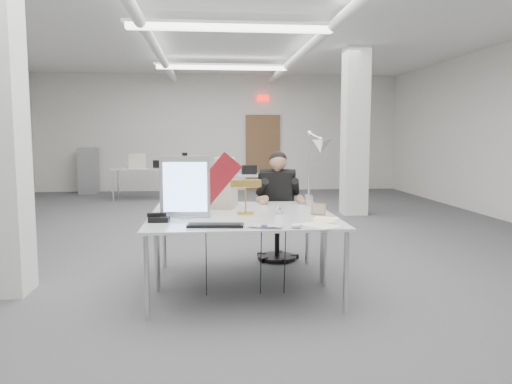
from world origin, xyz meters
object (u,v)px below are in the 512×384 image
Objects in this scene: monitor at (185,187)px; laptop at (264,227)px; beige_monitor at (217,190)px; seated_person at (278,188)px; office_chair at (277,213)px; architect_lamp at (314,166)px; desk_phone at (159,219)px; desk_main at (245,223)px; bankers_lamp at (246,197)px.

laptop is at bearing -39.41° from monitor.
seated_person is at bearing 50.64° from beige_monitor.
architect_lamp is at bearing -55.38° from office_chair.
office_chair is 1.97m from desk_phone.
architect_lamp is (1.02, -0.25, 0.27)m from beige_monitor.
desk_main is at bearing 125.10° from laptop.
bankers_lamp is at bearing -95.79° from office_chair.
desk_phone is at bearing 174.62° from desk_main.
architect_lamp is at bearing 73.12° from laptop.
seated_person is 3.04× the size of laptop.
seated_person is 1.62m from monitor.
monitor is at bearing -150.43° from architect_lamp.
beige_monitor is at bearing 104.00° from desk_main.
monitor reaches higher than desk_main.
bankers_lamp is 0.87× the size of beige_monitor.
seated_person is at bearing 50.25° from desk_phone.
office_chair is 0.32m from seated_person.
office_chair is 1.71m from monitor.
laptop is at bearing -69.29° from desk_main.
seated_person reaches higher than laptop.
bankers_lamp reaches higher than desk_main.
architect_lamp reaches higher than bankers_lamp.
laptop is (0.14, -0.36, 0.02)m from desk_main.
beige_monitor is (-0.75, -0.55, 0.04)m from seated_person.
monitor is 0.61m from bankers_lamp.
laptop reaches higher than desk_main.
bankers_lamp is (0.58, 0.14, -0.12)m from monitor.
office_chair is 1.32× the size of seated_person.
monitor is (-1.06, -1.21, 0.15)m from seated_person.
monitor is (-1.06, -1.26, 0.47)m from office_chair.
laptop is 0.80m from bankers_lamp.
monitor is 1.72× the size of bankers_lamp.
beige_monitor is 1.08m from architect_lamp.
monitor is at bearing 44.73° from desk_phone.
monitor is at bearing -114.01° from seated_person.
monitor is at bearing -167.67° from bankers_lamp.
desk_phone is at bearing -133.65° from monitor.
bankers_lamp is at bearing 111.56° from laptop.
beige_monitor reaches higher than bankers_lamp.
bankers_lamp is 0.84m from architect_lamp.
monitor reaches higher than seated_person.
office_chair is (0.51, 1.55, -0.16)m from desk_main.
seated_person is 0.90m from architect_lamp.
monitor is 2.04× the size of laptop.
seated_person is 1.49× the size of monitor.
beige_monitor is at bearing 116.61° from bankers_lamp.
bankers_lamp is at bearing 25.49° from desk_phone.
office_chair is at bearing 66.22° from bankers_lamp.
seated_person is at bearing 71.09° from desk_main.
monitor is at bearing -100.74° from beige_monitor.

